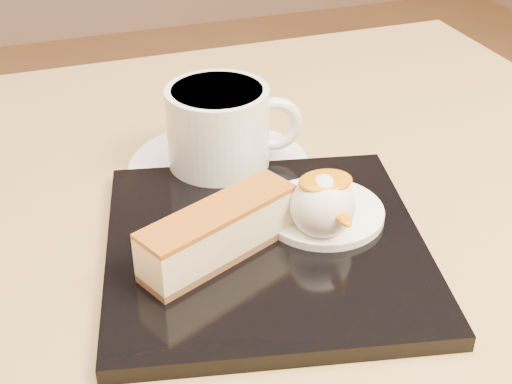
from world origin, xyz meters
name	(u,v)px	position (x,y,z in m)	size (l,w,h in m)	color
dessert_plate	(265,247)	(0.02, 0.01, 0.73)	(0.22, 0.22, 0.01)	black
cheesecake	(219,232)	(-0.02, 0.00, 0.75)	(0.12, 0.08, 0.04)	brown
cream_smear	(323,212)	(0.07, 0.02, 0.73)	(0.09, 0.09, 0.01)	white
ice_cream_scoop	(323,205)	(0.06, 0.00, 0.76)	(0.05, 0.05, 0.05)	white
mango_sauce	(325,181)	(0.06, 0.00, 0.77)	(0.04, 0.03, 0.01)	orange
mint_sprig	(273,197)	(0.04, 0.05, 0.74)	(0.03, 0.02, 0.00)	green
saucer	(219,169)	(0.02, 0.12, 0.72)	(0.15, 0.15, 0.01)	white
coffee_cup	(221,126)	(0.02, 0.12, 0.76)	(0.11, 0.08, 0.07)	white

